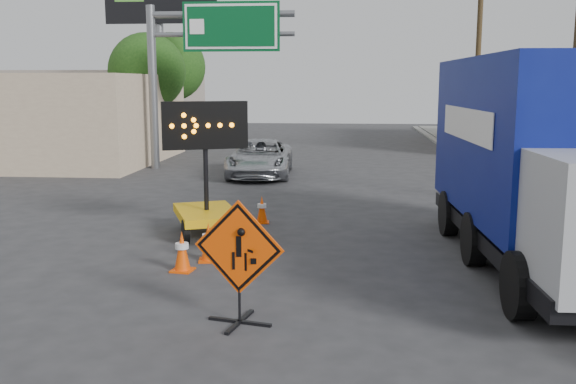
# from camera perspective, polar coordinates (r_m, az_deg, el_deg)

# --- Properties ---
(ground) EXTENTS (100.00, 100.00, 0.00)m
(ground) POSITION_cam_1_polar(r_m,az_deg,el_deg) (9.59, -5.59, -12.54)
(ground) COLOR #2D2D30
(ground) RESTS_ON ground
(curb_right) EXTENTS (0.40, 60.00, 0.12)m
(curb_right) POSITION_cam_1_polar(r_m,az_deg,el_deg) (24.59, 18.15, 0.85)
(curb_right) COLOR gray
(curb_right) RESTS_ON ground
(sidewalk_right) EXTENTS (4.00, 60.00, 0.15)m
(sidewalk_right) POSITION_cam_1_polar(r_m,az_deg,el_deg) (25.20, 23.26, 0.78)
(sidewalk_right) COLOR gray
(sidewalk_right) RESTS_ON ground
(storefront_left_near) EXTENTS (14.00, 10.00, 4.00)m
(storefront_left_near) POSITION_cam_1_polar(r_m,az_deg,el_deg) (32.78, -23.46, 6.03)
(storefront_left_near) COLOR #C8B290
(storefront_left_near) RESTS_ON ground
(storefront_left_far) EXTENTS (12.00, 10.00, 4.40)m
(storefront_left_far) POSITION_cam_1_polar(r_m,az_deg,el_deg) (45.90, -16.16, 7.50)
(storefront_left_far) COLOR gray
(storefront_left_far) RESTS_ON ground
(building_right_far) EXTENTS (10.00, 14.00, 4.60)m
(building_right_far) POSITION_cam_1_polar(r_m,az_deg,el_deg) (40.34, 21.76, 7.10)
(building_right_far) COLOR #C8B290
(building_right_far) RESTS_ON ground
(highway_gantry) EXTENTS (6.18, 0.38, 6.90)m
(highway_gantry) POSITION_cam_1_polar(r_m,az_deg,el_deg) (27.41, -7.83, 12.60)
(highway_gantry) COLOR slate
(highway_gantry) RESTS_ON ground
(billboard) EXTENTS (6.10, 0.54, 9.85)m
(billboard) POSITION_cam_1_polar(r_m,az_deg,el_deg) (36.22, -11.24, 15.39)
(billboard) COLOR slate
(billboard) RESTS_ON ground
(utility_pole_far) EXTENTS (1.80, 0.26, 9.00)m
(utility_pole_far) POSITION_cam_1_polar(r_m,az_deg,el_deg) (33.32, 16.52, 11.10)
(utility_pole_far) COLOR #3F2F1B
(utility_pole_far) RESTS_ON ground
(tree_left_near) EXTENTS (3.71, 3.71, 6.03)m
(tree_left_near) POSITION_cam_1_polar(r_m,az_deg,el_deg) (32.22, -12.42, 10.40)
(tree_left_near) COLOR #3F2F1B
(tree_left_near) RESTS_ON ground
(tree_left_far) EXTENTS (4.10, 4.10, 6.66)m
(tree_left_far) POSITION_cam_1_polar(r_m,az_deg,el_deg) (40.19, -10.32, 10.89)
(tree_left_far) COLOR #3F2F1B
(tree_left_far) RESTS_ON ground
(construction_sign) EXTENTS (1.41, 1.01, 1.91)m
(construction_sign) POSITION_cam_1_polar(r_m,az_deg,el_deg) (9.69, -4.38, -6.00)
(construction_sign) COLOR black
(construction_sign) RESTS_ON ground
(arrow_board) EXTENTS (2.09, 2.59, 3.20)m
(arrow_board) POSITION_cam_1_polar(r_m,az_deg,el_deg) (15.54, -7.25, -1.21)
(arrow_board) COLOR #EFB00D
(arrow_board) RESTS_ON ground
(pickup_truck) EXTENTS (2.62, 5.26, 1.43)m
(pickup_truck) POSITION_cam_1_polar(r_m,az_deg,el_deg) (25.27, -2.48, 3.05)
(pickup_truck) COLOR #B0B3B8
(pickup_truck) RESTS_ON ground
(box_truck) EXTENTS (3.06, 8.79, 4.13)m
(box_truck) POSITION_cam_1_polar(r_m,az_deg,el_deg) (13.47, 21.63, 1.54)
(box_truck) COLOR black
(box_truck) RESTS_ON ground
(cone_a) EXTENTS (0.46, 0.46, 0.80)m
(cone_a) POSITION_cam_1_polar(r_m,az_deg,el_deg) (12.65, -9.40, -5.21)
(cone_a) COLOR #FF4B05
(cone_a) RESTS_ON ground
(cone_b) EXTENTS (0.47, 0.47, 0.81)m
(cone_b) POSITION_cam_1_polar(r_m,az_deg,el_deg) (13.27, -7.07, -4.42)
(cone_b) COLOR #FF4B05
(cone_b) RESTS_ON ground
(cone_c) EXTENTS (0.41, 0.41, 0.72)m
(cone_c) POSITION_cam_1_polar(r_m,az_deg,el_deg) (16.77, -2.33, -1.55)
(cone_c) COLOR #FF4B05
(cone_c) RESTS_ON ground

